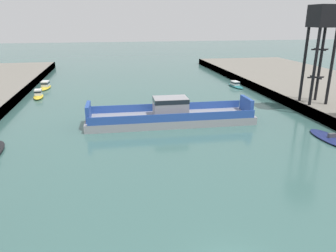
{
  "coord_description": "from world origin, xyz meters",
  "views": [
    {
      "loc": [
        -6.59,
        -14.77,
        14.32
      ],
      "look_at": [
        0.0,
        21.55,
        2.0
      ],
      "focal_mm": 34.6,
      "sensor_mm": 36.0,
      "label": 1
    }
  ],
  "objects_px": {
    "moored_boat_far_right": "(45,86)",
    "moored_boat_upstream_a": "(331,139)",
    "moored_boat_near_left": "(236,85)",
    "moored_boat_mid_right": "(38,95)",
    "chain_ferry": "(170,116)",
    "crane_tower": "(323,25)"
  },
  "relations": [
    {
      "from": "moored_boat_mid_right",
      "to": "moored_boat_far_right",
      "type": "bearing_deg",
      "value": 91.49
    },
    {
      "from": "moored_boat_near_left",
      "to": "moored_boat_upstream_a",
      "type": "height_order",
      "value": "moored_boat_near_left"
    },
    {
      "from": "moored_boat_near_left",
      "to": "moored_boat_upstream_a",
      "type": "distance_m",
      "value": 33.19
    },
    {
      "from": "chain_ferry",
      "to": "moored_boat_mid_right",
      "type": "bearing_deg",
      "value": 137.66
    },
    {
      "from": "moored_boat_near_left",
      "to": "moored_boat_far_right",
      "type": "bearing_deg",
      "value": 171.93
    },
    {
      "from": "moored_boat_mid_right",
      "to": "crane_tower",
      "type": "height_order",
      "value": "crane_tower"
    },
    {
      "from": "moored_boat_far_right",
      "to": "moored_boat_upstream_a",
      "type": "height_order",
      "value": "moored_boat_far_right"
    },
    {
      "from": "moored_boat_near_left",
      "to": "crane_tower",
      "type": "distance_m",
      "value": 25.17
    },
    {
      "from": "chain_ferry",
      "to": "moored_boat_far_right",
      "type": "relative_size",
      "value": 3.84
    },
    {
      "from": "moored_boat_near_left",
      "to": "moored_boat_mid_right",
      "type": "bearing_deg",
      "value": -175.7
    },
    {
      "from": "moored_boat_far_right",
      "to": "moored_boat_upstream_a",
      "type": "bearing_deg",
      "value": -44.09
    },
    {
      "from": "moored_boat_far_right",
      "to": "crane_tower",
      "type": "height_order",
      "value": "crane_tower"
    },
    {
      "from": "moored_boat_near_left",
      "to": "crane_tower",
      "type": "relative_size",
      "value": 0.4
    },
    {
      "from": "moored_boat_mid_right",
      "to": "moored_boat_far_right",
      "type": "distance_m",
      "value": 8.84
    },
    {
      "from": "moored_boat_near_left",
      "to": "moored_boat_upstream_a",
      "type": "bearing_deg",
      "value": -91.01
    },
    {
      "from": "moored_boat_far_right",
      "to": "crane_tower",
      "type": "relative_size",
      "value": 0.42
    },
    {
      "from": "moored_boat_mid_right",
      "to": "crane_tower",
      "type": "bearing_deg",
      "value": -21.9
    },
    {
      "from": "moored_boat_mid_right",
      "to": "crane_tower",
      "type": "xyz_separation_m",
      "value": [
        45.06,
        -18.12,
        12.73
      ]
    },
    {
      "from": "chain_ferry",
      "to": "crane_tower",
      "type": "height_order",
      "value": "crane_tower"
    },
    {
      "from": "crane_tower",
      "to": "moored_boat_upstream_a",
      "type": "bearing_deg",
      "value": -112.81
    },
    {
      "from": "chain_ferry",
      "to": "crane_tower",
      "type": "bearing_deg",
      "value": 4.11
    },
    {
      "from": "chain_ferry",
      "to": "crane_tower",
      "type": "xyz_separation_m",
      "value": [
        23.33,
        1.68,
        12.19
      ]
    }
  ]
}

